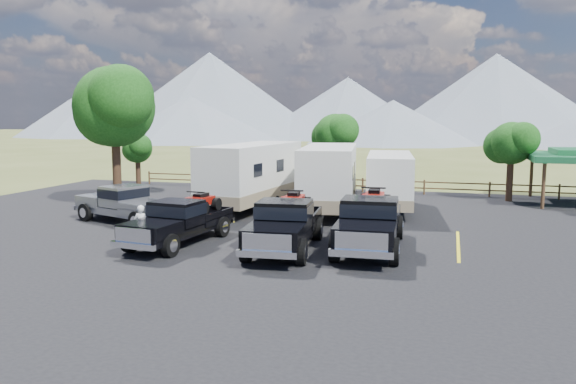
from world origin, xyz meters
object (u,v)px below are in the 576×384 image
(rig_center, at_px, (286,223))
(trailer_left, at_px, (252,175))
(trailer_center, at_px, (329,178))
(pickup_silver, at_px, (126,204))
(tree_big_nw, at_px, (114,107))
(person_a, at_px, (141,225))
(trailer_right, at_px, (389,181))
(rig_left, at_px, (180,220))
(rig_right, at_px, (370,221))
(person_b, at_px, (157,227))

(rig_center, xyz_separation_m, trailer_left, (-4.40, 8.39, 0.83))
(trailer_center, relative_size, pickup_silver, 1.63)
(tree_big_nw, distance_m, rig_center, 15.03)
(pickup_silver, bearing_deg, trailer_center, 141.80)
(person_a, bearing_deg, trailer_right, -130.29)
(rig_left, relative_size, person_a, 3.73)
(tree_big_nw, relative_size, rig_right, 1.16)
(pickup_silver, relative_size, person_a, 3.83)
(person_b, bearing_deg, trailer_center, 23.68)
(tree_big_nw, distance_m, trailer_right, 15.74)
(rig_left, relative_size, trailer_right, 0.68)
(rig_right, bearing_deg, trailer_right, 88.44)
(trailer_center, bearing_deg, person_a, -127.71)
(trailer_right, relative_size, pickup_silver, 1.42)
(rig_left, height_order, trailer_left, trailer_left)
(rig_center, height_order, person_b, rig_center)
(trailer_right, height_order, person_a, trailer_right)
(rig_right, xyz_separation_m, pickup_silver, (-11.88, 2.05, -0.15))
(person_b, bearing_deg, rig_center, -28.15)
(trailer_left, distance_m, trailer_right, 7.39)
(trailer_left, bearing_deg, person_a, -91.51)
(tree_big_nw, relative_size, trailer_left, 0.76)
(tree_big_nw, relative_size, pickup_silver, 1.26)
(rig_right, relative_size, trailer_right, 0.77)
(trailer_left, height_order, person_b, trailer_left)
(rig_left, bearing_deg, trailer_center, 71.18)
(rig_left, relative_size, trailer_center, 0.60)
(rig_center, distance_m, trailer_center, 8.50)
(tree_big_nw, bearing_deg, pickup_silver, -52.82)
(rig_center, height_order, trailer_left, trailer_left)
(pickup_silver, bearing_deg, tree_big_nw, -123.16)
(trailer_center, height_order, trailer_right, trailer_center)
(trailer_center, bearing_deg, rig_right, -74.77)
(trailer_left, height_order, pickup_silver, trailer_left)
(rig_left, bearing_deg, trailer_right, 61.72)
(rig_center, bearing_deg, rig_right, 12.24)
(person_a, bearing_deg, tree_big_nw, -55.05)
(rig_left, xyz_separation_m, rig_center, (4.30, 0.23, 0.08))
(trailer_left, bearing_deg, trailer_center, 6.55)
(person_a, bearing_deg, trailer_left, -99.99)
(rig_left, distance_m, person_b, 1.00)
(trailer_center, xyz_separation_m, person_a, (-5.43, -9.50, -1.02))
(rig_left, relative_size, pickup_silver, 0.97)
(person_a, bearing_deg, rig_right, -169.78)
(rig_left, height_order, trailer_center, trailer_center)
(tree_big_nw, xyz_separation_m, rig_right, (15.28, -6.53, -4.49))
(rig_center, bearing_deg, tree_big_nw, 143.09)
(person_a, bearing_deg, rig_left, -150.45)
(trailer_left, bearing_deg, rig_right, -39.24)
(person_a, relative_size, person_b, 1.04)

